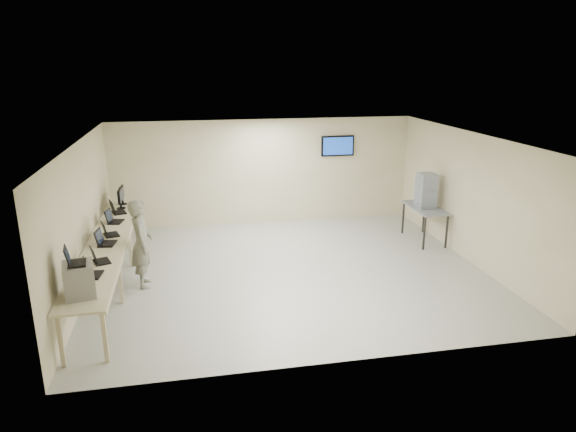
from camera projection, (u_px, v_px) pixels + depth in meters
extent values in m
cube|color=#B0B09C|center=(290.00, 271.00, 10.82)|extent=(8.00, 7.00, 0.01)
cube|color=white|center=(290.00, 138.00, 10.01)|extent=(8.00, 7.00, 0.01)
cube|color=beige|center=(264.00, 172.00, 13.70)|extent=(8.00, 0.01, 2.80)
cube|color=beige|center=(339.00, 274.00, 7.13)|extent=(8.00, 0.01, 2.80)
cube|color=beige|center=(82.00, 218.00, 9.68)|extent=(0.01, 7.00, 2.80)
cube|color=beige|center=(470.00, 197.00, 11.15)|extent=(0.01, 7.00, 2.80)
cube|color=#262626|center=(337.00, 146.00, 13.86)|extent=(0.15, 0.04, 0.15)
cube|color=black|center=(338.00, 146.00, 13.82)|extent=(0.90, 0.06, 0.55)
cube|color=#133DA3|center=(338.00, 146.00, 13.79)|extent=(0.82, 0.01, 0.47)
cube|color=beige|center=(107.00, 243.00, 9.90)|extent=(0.75, 6.00, 0.04)
cube|color=#BDAF89|center=(128.00, 243.00, 9.98)|extent=(0.02, 6.00, 0.06)
cube|color=#BDAF89|center=(61.00, 340.00, 7.30)|extent=(0.06, 0.06, 0.86)
cube|color=#BDAF89|center=(105.00, 336.00, 7.41)|extent=(0.06, 0.06, 0.86)
cube|color=#BDAF89|center=(85.00, 284.00, 9.13)|extent=(0.06, 0.06, 0.86)
cube|color=#BDAF89|center=(120.00, 282.00, 9.24)|extent=(0.06, 0.06, 0.86)
cube|color=#BDAF89|center=(101.00, 249.00, 10.82)|extent=(0.06, 0.06, 0.86)
cube|color=#BDAF89|center=(130.00, 248.00, 10.93)|extent=(0.06, 0.06, 0.86)
cube|color=#BDAF89|center=(113.00, 222.00, 12.65)|extent=(0.06, 0.06, 0.86)
cube|color=#BDAF89|center=(138.00, 221.00, 12.76)|extent=(0.06, 0.06, 0.86)
cube|color=gray|center=(79.00, 280.00, 7.56)|extent=(0.51, 0.56, 0.50)
cube|color=black|center=(77.00, 263.00, 7.48)|extent=(0.30, 0.38, 0.02)
cube|color=black|center=(67.00, 255.00, 7.42)|extent=(0.12, 0.33, 0.25)
cube|color=black|center=(68.00, 255.00, 7.42)|extent=(0.09, 0.29, 0.21)
cube|color=black|center=(93.00, 275.00, 8.32)|extent=(0.31, 0.40, 0.02)
cube|color=black|center=(83.00, 267.00, 8.25)|extent=(0.11, 0.36, 0.27)
cube|color=black|center=(84.00, 267.00, 8.25)|extent=(0.08, 0.32, 0.22)
cube|color=black|center=(102.00, 262.00, 8.89)|extent=(0.36, 0.41, 0.02)
cube|color=black|center=(93.00, 255.00, 8.83)|extent=(0.18, 0.33, 0.25)
cube|color=black|center=(94.00, 255.00, 8.83)|extent=(0.14, 0.29, 0.21)
cube|color=black|center=(107.00, 244.00, 9.75)|extent=(0.33, 0.43, 0.02)
cube|color=black|center=(99.00, 237.00, 9.68)|extent=(0.12, 0.37, 0.28)
cube|color=black|center=(100.00, 237.00, 9.68)|extent=(0.10, 0.33, 0.23)
cube|color=black|center=(112.00, 235.00, 10.26)|extent=(0.36, 0.43, 0.02)
cube|color=black|center=(104.00, 228.00, 10.19)|extent=(0.17, 0.35, 0.26)
cube|color=black|center=(105.00, 228.00, 10.20)|extent=(0.14, 0.30, 0.22)
cube|color=black|center=(116.00, 222.00, 11.08)|extent=(0.34, 0.42, 0.02)
cube|color=black|center=(109.00, 216.00, 11.01)|extent=(0.14, 0.36, 0.27)
cube|color=black|center=(109.00, 216.00, 11.02)|extent=(0.11, 0.32, 0.22)
cube|color=black|center=(119.00, 212.00, 11.77)|extent=(0.39, 0.46, 0.02)
cube|color=black|center=(112.00, 206.00, 11.70)|extent=(0.19, 0.37, 0.28)
cube|color=black|center=(113.00, 206.00, 11.70)|extent=(0.15, 0.32, 0.23)
cylinder|color=black|center=(121.00, 208.00, 12.12)|extent=(0.21, 0.21, 0.02)
cube|color=black|center=(121.00, 204.00, 12.09)|extent=(0.04, 0.03, 0.17)
cube|color=black|center=(120.00, 196.00, 12.03)|extent=(0.05, 0.48, 0.32)
cube|color=black|center=(121.00, 196.00, 12.03)|extent=(0.00, 0.44, 0.27)
cylinder|color=black|center=(123.00, 204.00, 12.48)|extent=(0.20, 0.20, 0.01)
cube|color=black|center=(123.00, 201.00, 12.45)|extent=(0.04, 0.03, 0.16)
cube|color=black|center=(122.00, 193.00, 12.39)|extent=(0.05, 0.45, 0.30)
cube|color=black|center=(123.00, 193.00, 12.40)|extent=(0.00, 0.41, 0.26)
imported|color=#54564B|center=(142.00, 244.00, 9.88)|extent=(0.47, 0.67, 1.74)
cube|color=slate|center=(425.00, 208.00, 12.42)|extent=(0.66, 1.42, 0.04)
cube|color=#262626|center=(424.00, 233.00, 11.92)|extent=(0.04, 0.04, 0.81)
cube|color=#262626|center=(403.00, 218.00, 13.06)|extent=(0.04, 0.04, 0.81)
cube|color=#262626|center=(447.00, 232.00, 12.02)|extent=(0.04, 0.04, 0.81)
cube|color=#262626|center=(424.00, 217.00, 13.16)|extent=(0.04, 0.04, 0.81)
cube|color=#8B95A9|center=(425.00, 203.00, 12.38)|extent=(0.39, 0.44, 0.21)
cube|color=#8B95A9|center=(426.00, 195.00, 12.32)|extent=(0.39, 0.44, 0.21)
cube|color=#8B95A9|center=(426.00, 186.00, 12.26)|extent=(0.39, 0.44, 0.21)
cube|color=#8B95A9|center=(427.00, 178.00, 12.20)|extent=(0.39, 0.44, 0.21)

